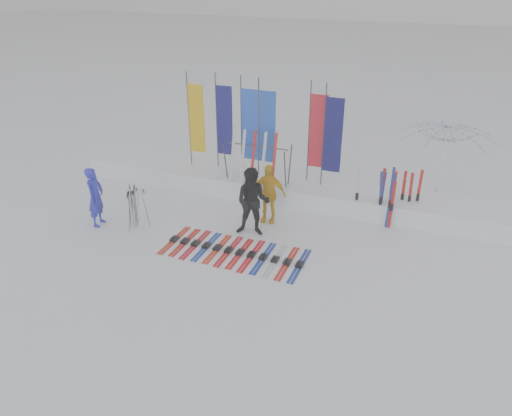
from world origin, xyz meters
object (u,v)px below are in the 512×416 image
at_px(person_black, 253,202).
at_px(tent_canopy, 442,164).
at_px(person_blue, 96,197).
at_px(ski_rack, 257,158).
at_px(ski_row, 235,252).
at_px(person_yellow, 268,193).

distance_m(person_black, tent_canopy, 6.20).
bearing_deg(person_blue, ski_rack, -57.65).
xyz_separation_m(ski_row, ski_rack, (-0.68, 3.42, 1.35)).
relative_size(person_yellow, tent_canopy, 0.60).
relative_size(person_black, ski_rack, 0.97).
bearing_deg(ski_row, ski_rack, 101.18).
height_order(person_blue, person_black, person_black).
height_order(person_black, person_yellow, person_black).
bearing_deg(person_black, person_blue, -177.29).
bearing_deg(tent_canopy, ski_rack, -162.48).
bearing_deg(person_black, ski_row, -104.20).
distance_m(person_blue, person_yellow, 4.96).
height_order(person_black, ski_rack, person_black).
relative_size(tent_canopy, ski_row, 0.78).
distance_m(tent_canopy, ski_row, 7.14).
relative_size(tent_canopy, ski_rack, 1.45).
height_order(tent_canopy, ski_rack, tent_canopy).
xyz_separation_m(tent_canopy, ski_row, (-4.78, -5.14, -1.30)).
distance_m(person_blue, tent_canopy, 10.47).
distance_m(person_yellow, ski_row, 2.22).
distance_m(person_black, person_yellow, 0.91).
distance_m(person_yellow, tent_canopy, 5.57).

